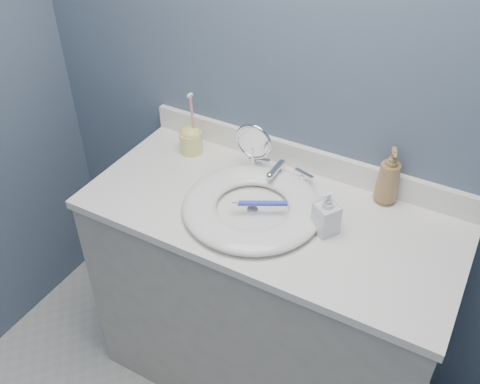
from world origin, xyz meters
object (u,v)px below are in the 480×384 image
Objects in this scene: makeup_mirror at (253,147)px; toothbrush_holder at (191,139)px; soap_bottle_amber at (389,176)px; soap_bottle_clear at (327,212)px.

toothbrush_holder is at bearing 174.93° from makeup_mirror.
soap_bottle_amber is 0.26m from soap_bottle_clear.
soap_bottle_amber is at bearing 5.13° from toothbrush_holder.
makeup_mirror is 0.27m from toothbrush_holder.
soap_bottle_clear is at bearing -135.18° from soap_bottle_amber.
soap_bottle_amber is (0.45, 0.08, -0.01)m from makeup_mirror.
makeup_mirror is 0.82× the size of toothbrush_holder.
toothbrush_holder is (-0.71, -0.06, -0.04)m from soap_bottle_amber.
soap_bottle_clear is at bearing -15.90° from toothbrush_holder.
soap_bottle_amber reaches higher than makeup_mirror.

